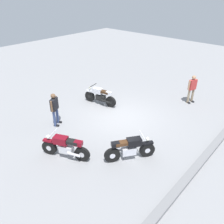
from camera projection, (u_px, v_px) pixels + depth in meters
ground_plane at (121, 117)px, 12.07m from camera, size 40.00×40.00×0.00m
curb_edge at (207, 154)px, 9.34m from camera, size 14.00×0.30×0.15m
motorcycle_silver_cruiser at (100, 96)px, 13.15m from camera, size 0.71×2.07×1.09m
motorcycle_maroon_cruiser at (65, 147)px, 9.04m from camera, size 1.03×1.94×1.09m
motorcycle_black_cruiser at (130, 148)px, 8.95m from camera, size 1.79×1.29×1.09m
person_in_black_shirt at (55, 107)px, 11.00m from camera, size 0.61×0.49×1.69m
person_in_red_shirt at (192, 87)px, 13.15m from camera, size 0.64×0.42×1.67m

